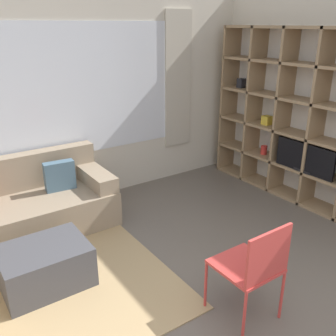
{
  "coord_description": "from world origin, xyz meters",
  "views": [
    {
      "loc": [
        -1.59,
        -1.07,
        2.23
      ],
      "look_at": [
        0.42,
        1.84,
        0.85
      ],
      "focal_mm": 40.0,
      "sensor_mm": 36.0,
      "label": 1
    }
  ],
  "objects": [
    {
      "name": "wall_right",
      "position": [
        2.67,
        1.67,
        1.35
      ],
      "size": [
        0.07,
        4.55,
        2.7
      ],
      "primitive_type": "cube",
      "color": "beige",
      "rests_on": "ground_plane"
    },
    {
      "name": "wall_back",
      "position": [
        0.0,
        3.38,
        1.36
      ],
      "size": [
        6.47,
        0.11,
        2.7
      ],
      "color": "beige",
      "rests_on": "ground_plane"
    },
    {
      "name": "ottoman",
      "position": [
        -0.91,
        1.86,
        0.19
      ],
      "size": [
        0.76,
        0.58,
        0.39
      ],
      "color": "#47474C",
      "rests_on": "ground_plane"
    },
    {
      "name": "couch_main",
      "position": [
        -0.89,
        2.91,
        0.3
      ],
      "size": [
        2.11,
        0.87,
        0.83
      ],
      "color": "gray",
      "rests_on": "ground_plane"
    },
    {
      "name": "shelving_unit",
      "position": [
        2.49,
        1.83,
        1.08
      ],
      "size": [
        0.35,
        2.62,
        2.2
      ],
      "color": "silver",
      "rests_on": "ground_plane"
    },
    {
      "name": "folding_chair",
      "position": [
        0.3,
        0.51,
        0.52
      ],
      "size": [
        0.44,
        0.46,
        0.86
      ],
      "rotation": [
        0.0,
        0.0,
        3.14
      ],
      "color": "#CC3D38",
      "rests_on": "ground_plane"
    }
  ]
}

